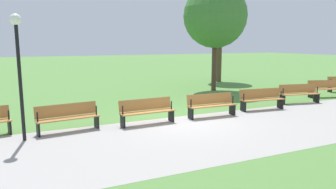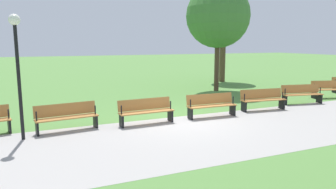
{
  "view_description": "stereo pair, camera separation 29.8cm",
  "coord_description": "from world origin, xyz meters",
  "px_view_note": "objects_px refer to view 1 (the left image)",
  "views": [
    {
      "loc": [
        5.31,
        10.16,
        2.87
      ],
      "look_at": [
        0.0,
        -1.21,
        0.8
      ],
      "focal_mm": 33.9,
      "sensor_mm": 36.0,
      "label": 1
    },
    {
      "loc": [
        5.04,
        10.28,
        2.87
      ],
      "look_at": [
        0.0,
        -1.21,
        0.8
      ],
      "focal_mm": 33.9,
      "sensor_mm": 36.0,
      "label": 2
    }
  ],
  "objects_px": {
    "bench_3": "(299,93)",
    "bench_6": "(147,111)",
    "bench_7": "(68,117)",
    "tree_2": "(220,22)",
    "bench_5": "(211,104)",
    "tree_0": "(215,16)",
    "lamp_post": "(18,53)",
    "bench_4": "(261,99)",
    "bench_2": "(326,88)"
  },
  "relations": [
    {
      "from": "bench_4",
      "to": "lamp_post",
      "type": "distance_m",
      "value": 9.6
    },
    {
      "from": "bench_3",
      "to": "bench_4",
      "type": "xyz_separation_m",
      "value": [
        2.65,
        0.41,
        0.0
      ]
    },
    {
      "from": "bench_2",
      "to": "tree_0",
      "type": "height_order",
      "value": "tree_0"
    },
    {
      "from": "bench_6",
      "to": "tree_2",
      "type": "bearing_deg",
      "value": -137.05
    },
    {
      "from": "bench_5",
      "to": "tree_2",
      "type": "height_order",
      "value": "tree_2"
    },
    {
      "from": "bench_6",
      "to": "tree_0",
      "type": "height_order",
      "value": "tree_0"
    },
    {
      "from": "bench_2",
      "to": "tree_0",
      "type": "relative_size",
      "value": 0.33
    },
    {
      "from": "bench_5",
      "to": "tree_0",
      "type": "xyz_separation_m",
      "value": [
        -3.85,
        -5.73,
        3.89
      ]
    },
    {
      "from": "bench_7",
      "to": "tree_2",
      "type": "relative_size",
      "value": 0.34
    },
    {
      "from": "bench_6",
      "to": "lamp_post",
      "type": "height_order",
      "value": "lamp_post"
    },
    {
      "from": "bench_6",
      "to": "lamp_post",
      "type": "relative_size",
      "value": 0.55
    },
    {
      "from": "bench_3",
      "to": "tree_2",
      "type": "xyz_separation_m",
      "value": [
        -1.29,
        -8.74,
        3.86
      ]
    },
    {
      "from": "bench_5",
      "to": "bench_6",
      "type": "xyz_separation_m",
      "value": [
        2.68,
        0.0,
        0.0
      ]
    },
    {
      "from": "bench_3",
      "to": "bench_4",
      "type": "distance_m",
      "value": 2.68
    },
    {
      "from": "bench_3",
      "to": "bench_6",
      "type": "distance_m",
      "value": 8.04
    },
    {
      "from": "bench_5",
      "to": "tree_0",
      "type": "relative_size",
      "value": 0.32
    },
    {
      "from": "bench_2",
      "to": "bench_5",
      "type": "height_order",
      "value": "same"
    },
    {
      "from": "bench_3",
      "to": "tree_2",
      "type": "relative_size",
      "value": 0.35
    },
    {
      "from": "bench_4",
      "to": "bench_6",
      "type": "relative_size",
      "value": 1.01
    },
    {
      "from": "bench_2",
      "to": "bench_4",
      "type": "xyz_separation_m",
      "value": [
        5.27,
        1.01,
        0.0
      ]
    },
    {
      "from": "bench_2",
      "to": "bench_3",
      "type": "height_order",
      "value": "same"
    },
    {
      "from": "bench_7",
      "to": "lamp_post",
      "type": "height_order",
      "value": "lamp_post"
    },
    {
      "from": "tree_0",
      "to": "tree_2",
      "type": "bearing_deg",
      "value": -127.43
    },
    {
      "from": "bench_4",
      "to": "tree_2",
      "type": "height_order",
      "value": "tree_2"
    },
    {
      "from": "lamp_post",
      "to": "bench_4",
      "type": "bearing_deg",
      "value": -177.12
    },
    {
      "from": "bench_5",
      "to": "bench_7",
      "type": "xyz_separation_m",
      "value": [
        5.36,
        -0.2,
        0.0
      ]
    },
    {
      "from": "lamp_post",
      "to": "tree_0",
      "type": "bearing_deg",
      "value": -150.33
    },
    {
      "from": "bench_2",
      "to": "tree_0",
      "type": "bearing_deg",
      "value": -32.41
    },
    {
      "from": "bench_2",
      "to": "bench_4",
      "type": "bearing_deg",
      "value": 26.24
    },
    {
      "from": "bench_7",
      "to": "tree_0",
      "type": "relative_size",
      "value": 0.32
    },
    {
      "from": "bench_6",
      "to": "bench_7",
      "type": "bearing_deg",
      "value": -6.55
    },
    {
      "from": "bench_2",
      "to": "bench_6",
      "type": "distance_m",
      "value": 10.7
    },
    {
      "from": "bench_7",
      "to": "tree_2",
      "type": "xyz_separation_m",
      "value": [
        -11.98,
        -9.15,
        3.86
      ]
    },
    {
      "from": "bench_3",
      "to": "lamp_post",
      "type": "relative_size",
      "value": 0.56
    },
    {
      "from": "bench_4",
      "to": "tree_0",
      "type": "xyz_separation_m",
      "value": [
        -1.17,
        -5.52,
        3.89
      ]
    },
    {
      "from": "bench_3",
      "to": "tree_2",
      "type": "bearing_deg",
      "value": -87.45
    },
    {
      "from": "tree_2",
      "to": "bench_6",
      "type": "bearing_deg",
      "value": 45.14
    },
    {
      "from": "bench_2",
      "to": "bench_3",
      "type": "xyz_separation_m",
      "value": [
        2.61,
        0.61,
        0.0
      ]
    },
    {
      "from": "bench_2",
      "to": "bench_4",
      "type": "relative_size",
      "value": 1.01
    },
    {
      "from": "bench_2",
      "to": "lamp_post",
      "type": "xyz_separation_m",
      "value": [
        14.62,
        1.49,
        2.1
      ]
    },
    {
      "from": "bench_3",
      "to": "tree_0",
      "type": "bearing_deg",
      "value": -62.89
    },
    {
      "from": "bench_3",
      "to": "lamp_post",
      "type": "bearing_deg",
      "value": 15.14
    },
    {
      "from": "tree_0",
      "to": "bench_6",
      "type": "bearing_deg",
      "value": 41.25
    },
    {
      "from": "bench_5",
      "to": "bench_6",
      "type": "relative_size",
      "value": 1.0
    },
    {
      "from": "bench_5",
      "to": "tree_0",
      "type": "height_order",
      "value": "tree_0"
    },
    {
      "from": "lamp_post",
      "to": "bench_2",
      "type": "bearing_deg",
      "value": -174.19
    },
    {
      "from": "bench_7",
      "to": "tree_0",
      "type": "xyz_separation_m",
      "value": [
        -9.21,
        -5.52,
        3.89
      ]
    },
    {
      "from": "bench_6",
      "to": "bench_3",
      "type": "bearing_deg",
      "value": -177.83
    },
    {
      "from": "bench_4",
      "to": "bench_5",
      "type": "distance_m",
      "value": 2.68
    },
    {
      "from": "tree_0",
      "to": "tree_2",
      "type": "xyz_separation_m",
      "value": [
        -2.77,
        -3.62,
        -0.03
      ]
    }
  ]
}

